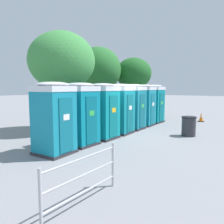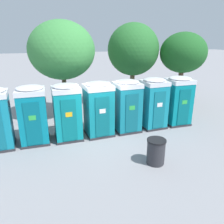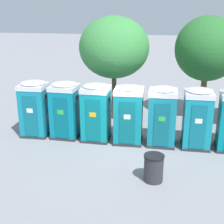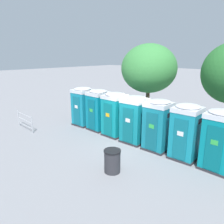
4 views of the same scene
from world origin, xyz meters
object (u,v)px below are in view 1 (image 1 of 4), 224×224
object	(u,v)px
portapotty_5	(144,105)
portapotty_1	(81,114)
street_tree_2	(99,70)
event_barrier	(83,177)
portapotty_2	(103,111)
street_tree_0	(134,74)
traffic_cone	(201,117)
portapotty_3	(120,108)
portapotty_4	(133,106)
trash_can	(189,126)
portapotty_6	(154,103)
street_tree_1	(62,61)
portapotty_0	(54,118)

from	to	relation	value
portapotty_5	portapotty_1	bearing A→B (deg)	-179.61
street_tree_2	event_barrier	xyz separation A→B (m)	(-9.62, -7.27, -3.07)
portapotty_2	street_tree_0	xyz separation A→B (m)	(7.63, 2.75, 2.18)
portapotty_1	portapotty_2	bearing A→B (deg)	-1.71
traffic_cone	portapotty_3	bearing A→B (deg)	158.89
portapotty_4	street_tree_0	distance (m)	5.89
trash_can	portapotty_1	bearing A→B (deg)	143.38
portapotty_3	traffic_cone	bearing A→B (deg)	-21.11
portapotty_4	street_tree_0	size ratio (longest dim) A/B	0.54
portapotty_6	portapotty_5	bearing A→B (deg)	-179.24
street_tree_1	street_tree_0	bearing A→B (deg)	-1.25
event_barrier	street_tree_1	bearing A→B (deg)	50.44
portapotty_6	traffic_cone	bearing A→B (deg)	-50.14
portapotty_5	portapotty_2	bearing A→B (deg)	-178.91
portapotty_6	event_barrier	bearing A→B (deg)	-162.70
portapotty_0	event_barrier	xyz separation A→B (m)	(-1.94, -3.16, -0.72)
portapotty_2	portapotty_5	distance (m)	4.31
street_tree_0	traffic_cone	xyz separation A→B (m)	(0.28, -5.25, -3.15)
portapotty_4	street_tree_2	bearing A→B (deg)	64.32
portapotty_2	portapotty_4	bearing A→B (deg)	0.96
portapotty_2	trash_can	xyz separation A→B (m)	(2.79, -3.09, -0.80)
street_tree_0	trash_can	bearing A→B (deg)	-129.66
portapotty_1	portapotty_2	xyz separation A→B (m)	(1.44, -0.04, -0.00)
portapotty_5	event_barrier	distance (m)	9.71
portapotty_1	portapotty_2	world-z (taller)	same
portapotty_1	portapotty_3	world-z (taller)	same
portapotty_0	trash_can	world-z (taller)	portapotty_0
portapotty_5	street_tree_0	distance (m)	4.79
portapotty_2	portapotty_3	world-z (taller)	same
street_tree_0	event_barrier	distance (m)	14.09
portapotty_1	trash_can	xyz separation A→B (m)	(4.22, -3.14, -0.80)
street_tree_2	trash_can	distance (m)	8.10
portapotty_1	portapotty_5	bearing A→B (deg)	0.39
portapotty_4	traffic_cone	size ratio (longest dim) A/B	3.97
portapotty_3	street_tree_0	world-z (taller)	street_tree_0
street_tree_2	portapotty_2	bearing A→B (deg)	-139.68
portapotty_5	traffic_cone	size ratio (longest dim) A/B	3.97
portapotty_4	event_barrier	distance (m)	8.37
portapotty_1	portapotty_6	bearing A→B (deg)	0.47
event_barrier	street_tree_0	bearing A→B (deg)	25.51
event_barrier	portapotty_1	bearing A→B (deg)	43.71
portapotty_0	portapotty_5	bearing A→B (deg)	0.86
portapotty_3	portapotty_6	bearing A→B (deg)	1.30
trash_can	traffic_cone	size ratio (longest dim) A/B	1.48
portapotty_2	event_barrier	bearing A→B (deg)	-146.50
portapotty_3	trash_can	bearing A→B (deg)	-66.45
portapotty_6	event_barrier	world-z (taller)	portapotty_6
portapotty_4	street_tree_1	bearing A→B (deg)	132.72
portapotty_1	portapotty_6	distance (m)	7.18
portapotty_0	event_barrier	size ratio (longest dim) A/B	1.23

